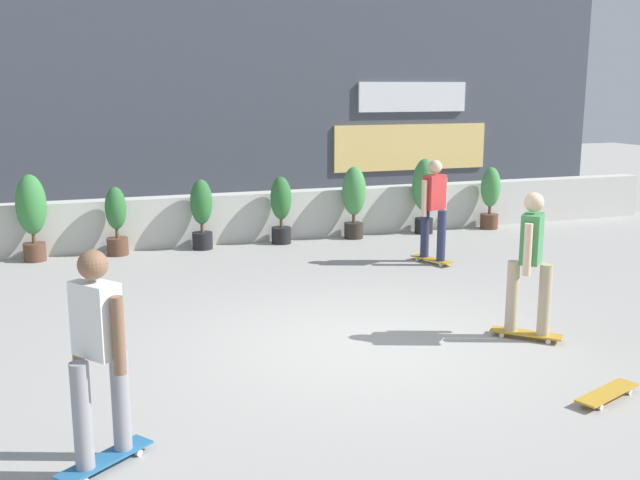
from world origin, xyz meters
The scene contains 14 objects.
ground_plane centered at (0.00, 0.00, 0.00)m, with size 48.00×48.00×0.00m, color #9E9B96.
planter_wall centered at (0.00, 6.00, 0.45)m, with size 18.00×0.40×0.90m, color beige.
building_backdrop centered at (0.01, 10.00, 3.25)m, with size 20.00×2.08×6.50m.
potted_plant_1 centered at (-3.60, 5.55, 0.83)m, with size 0.49×0.49×1.44m.
potted_plant_2 centered at (-2.27, 5.55, 0.62)m, with size 0.36×0.36×1.18m.
potted_plant_3 centered at (-0.80, 5.55, 0.68)m, with size 0.39×0.39×1.25m.
potted_plant_4 centered at (0.66, 5.55, 0.67)m, with size 0.38×0.38×1.24m.
potted_plant_5 centered at (2.10, 5.55, 0.78)m, with size 0.45×0.45×1.37m.
potted_plant_6 centered at (3.59, 5.55, 0.85)m, with size 0.50×0.50×1.47m.
potted_plant_7 centered at (5.08, 5.55, 0.68)m, with size 0.39×0.39×1.25m.
skater_far_right centered at (1.82, -0.46, 0.94)m, with size 0.71×0.70×1.70m.
skater_foreground centered at (2.56, 3.22, 0.94)m, with size 0.53×0.82×1.70m.
skater_mid_plaza centered at (-2.93, -1.90, 0.94)m, with size 0.76×0.64×1.70m.
skateboard_near_camera centered at (1.54, -2.15, 0.06)m, with size 0.82×0.47×0.08m.
Camera 1 is at (-3.09, -7.32, 2.84)m, focal length 41.54 mm.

